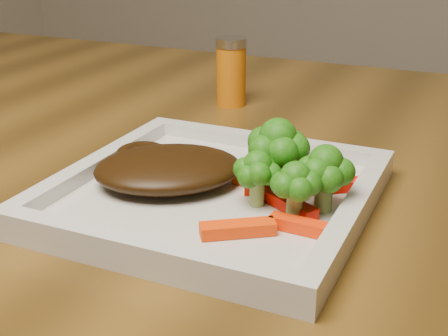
% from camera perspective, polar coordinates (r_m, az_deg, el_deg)
% --- Properties ---
extents(plate, '(0.27, 0.27, 0.01)m').
position_cam_1_polar(plate, '(0.56, -0.93, -2.75)').
color(plate, silver).
rests_on(plate, dining_table).
extents(steak, '(0.17, 0.16, 0.03)m').
position_cam_1_polar(steak, '(0.58, -5.12, -0.04)').
color(steak, black).
rests_on(steak, plate).
extents(broccoli_0, '(0.07, 0.07, 0.07)m').
position_cam_1_polar(broccoli_0, '(0.55, 4.90, 1.26)').
color(broccoli_0, '#186C12').
rests_on(broccoli_0, plate).
extents(broccoli_1, '(0.07, 0.07, 0.06)m').
position_cam_1_polar(broccoli_1, '(0.52, 9.21, -0.60)').
color(broccoli_1, '#2F6510').
rests_on(broccoli_1, plate).
extents(broccoli_2, '(0.06, 0.06, 0.06)m').
position_cam_1_polar(broccoli_2, '(0.50, 6.52, -1.65)').
color(broccoli_2, '#2A7613').
rests_on(broccoli_2, plate).
extents(broccoli_3, '(0.06, 0.06, 0.06)m').
position_cam_1_polar(broccoli_3, '(0.53, 3.08, -0.31)').
color(broccoli_3, '#147916').
rests_on(broccoli_3, plate).
extents(carrot_0, '(0.06, 0.05, 0.01)m').
position_cam_1_polar(carrot_0, '(0.49, 1.27, -5.56)').
color(carrot_0, '#FF3A04').
rests_on(carrot_0, plate).
extents(carrot_1, '(0.05, 0.01, 0.01)m').
position_cam_1_polar(carrot_1, '(0.50, 6.89, -5.23)').
color(carrot_1, '#FF3004').
rests_on(carrot_1, plate).
extents(carrot_3, '(0.05, 0.04, 0.01)m').
position_cam_1_polar(carrot_3, '(0.57, 10.08, -1.58)').
color(carrot_3, '#EE1103').
rests_on(carrot_3, plate).
extents(carrot_4, '(0.03, 0.06, 0.01)m').
position_cam_1_polar(carrot_4, '(0.59, 3.20, -0.23)').
color(carrot_4, '#EE4403').
rests_on(carrot_4, plate).
extents(carrot_5, '(0.05, 0.04, 0.01)m').
position_cam_1_polar(carrot_5, '(0.53, 6.09, -3.38)').
color(carrot_5, '#FF1504').
rests_on(carrot_5, plate).
extents(carrot_6, '(0.06, 0.03, 0.01)m').
position_cam_1_polar(carrot_6, '(0.56, 4.75, -1.98)').
color(carrot_6, red).
rests_on(carrot_6, plate).
extents(spice_shaker, '(0.05, 0.05, 0.09)m').
position_cam_1_polar(spice_shaker, '(0.85, 0.66, 8.78)').
color(spice_shaker, '#C4640A').
rests_on(spice_shaker, dining_table).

